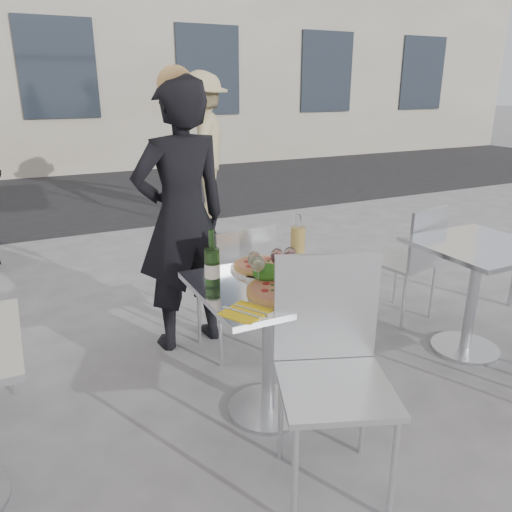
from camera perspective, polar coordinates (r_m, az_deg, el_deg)
name	(u,v)px	position (r m, az deg, el deg)	size (l,w,h in m)	color
ground	(268,410)	(2.87, 1.39, -17.18)	(80.00, 80.00, 0.00)	slate
street_asphalt	(86,193)	(8.78, -18.86, 6.79)	(24.00, 5.00, 0.00)	black
main_table	(269,321)	(2.59, 1.49, -7.49)	(0.72, 0.72, 0.75)	#B7BABF
side_table_right	(476,275)	(3.50, 23.81, -2.01)	(0.72, 0.72, 0.75)	#B7BABF
chair_far	(239,281)	(3.15, -1.98, -2.83)	(0.42, 0.43, 0.88)	silver
chair_near	(331,355)	(2.19, 8.54, -11.13)	(0.60, 0.61, 1.01)	silver
side_chair_rfar	(414,255)	(3.81, 17.56, 0.16)	(0.47, 0.48, 0.89)	silver
woman_diner	(182,219)	(3.25, -8.45, 4.23)	(0.64, 0.42, 1.76)	black
pedestrian_b	(203,146)	(6.76, -6.10, 12.39)	(1.21, 0.70, 1.88)	tan
pizza_near	(284,290)	(2.40, 3.22, -3.88)	(0.36, 0.36, 0.02)	#E1A657
pizza_far	(261,266)	(2.69, 0.62, -1.20)	(0.34, 0.34, 0.03)	white
salad_plate	(267,274)	(2.53, 1.29, -2.06)	(0.22, 0.22, 0.09)	white
wine_bottle	(212,266)	(2.42, -5.03, -1.11)	(0.07, 0.07, 0.29)	#2B5520
carafe	(298,245)	(2.72, 4.79, 1.23)	(0.08, 0.08, 0.29)	#E4C461
sugar_shaker	(300,264)	(2.63, 5.02, -0.90)	(0.06, 0.06, 0.11)	white
wineglass_white_a	(258,265)	(2.44, 0.23, -1.03)	(0.07, 0.07, 0.16)	white
wineglass_white_b	(254,260)	(2.50, -0.19, -0.50)	(0.07, 0.07, 0.16)	white
wineglass_red_a	(277,257)	(2.55, 2.43, -0.16)	(0.07, 0.07, 0.16)	white
wineglass_red_b	(290,256)	(2.57, 3.91, 0.01)	(0.07, 0.07, 0.16)	white
napkin_left	(245,312)	(2.19, -1.23, -6.40)	(0.24, 0.24, 0.01)	gold
napkin_right	(341,291)	(2.44, 9.74, -4.02)	(0.19, 0.20, 0.01)	gold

